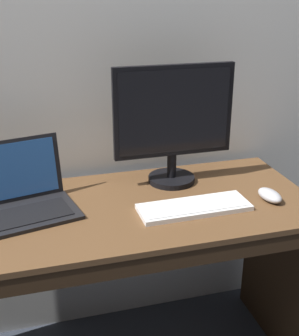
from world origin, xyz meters
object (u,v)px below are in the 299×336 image
laptop_black (22,199)px  external_monitor (173,123)px  wired_keyboard (194,207)px  computer_mouse (270,195)px

laptop_black → external_monitor: (0.59, 0.10, 0.20)m
laptop_black → wired_keyboard: bearing=-14.2°
laptop_black → computer_mouse: bearing=-10.0°
laptop_black → computer_mouse: 0.91m
wired_keyboard → computer_mouse: bearing=-1.3°
computer_mouse → external_monitor: bearing=130.7°
external_monitor → wired_keyboard: (0.00, -0.25, -0.24)m
laptop_black → wired_keyboard: laptop_black is taller
wired_keyboard → computer_mouse: computer_mouse is taller
wired_keyboard → computer_mouse: size_ratio=3.51×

